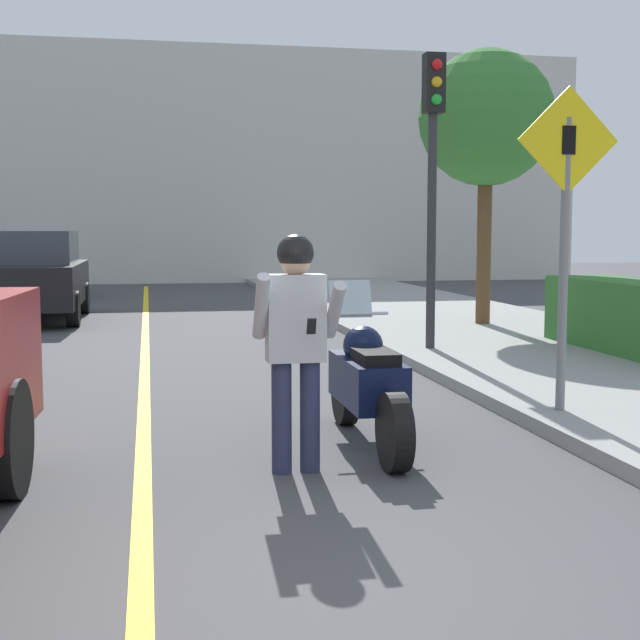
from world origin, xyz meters
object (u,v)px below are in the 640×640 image
Objects in this scene: parked_car_silver at (32,264)px; traffic_light at (433,146)px; person_biker at (296,329)px; parked_car_black at (32,275)px; street_tree at (486,120)px; motorcycle at (367,384)px; crossing_sign at (565,218)px.

traffic_light is at bearing -61.64° from parked_car_silver.
person_biker is 0.40× the size of parked_car_black.
parked_car_black is at bearing 105.43° from person_biker.
parked_car_black is (-3.13, 11.32, -0.15)m from person_biker.
street_tree is 8.72m from parked_car_black.
person_biker is at bearing -74.57° from parked_car_black.
motorcycle is 0.51× the size of parked_car_silver.
street_tree is at bearing 73.95° from crossing_sign.
motorcycle is 0.47× the size of street_tree.
person_biker is 9.64m from street_tree.
street_tree is at bearing 57.19° from traffic_light.
parked_car_silver is (-0.73, 6.07, 0.00)m from parked_car_black.
parked_car_silver reaches higher than person_biker.
traffic_light is at bearing 87.57° from crossing_sign.
street_tree reaches higher than parked_car_black.
parked_car_black is (-7.66, 3.20, -2.66)m from street_tree.
crossing_sign is 0.66× the size of parked_car_black.
crossing_sign reaches higher than parked_car_black.
traffic_light is 8.62m from parked_car_black.
crossing_sign is at bearing 23.34° from person_biker.
crossing_sign is 4.30m from traffic_light.
parked_car_silver is at bearing 111.34° from crossing_sign.
motorcycle is at bearing -117.41° from street_tree.
person_biker is 0.43× the size of traffic_light.
person_biker is 0.60× the size of crossing_sign.
traffic_light is at bearing 62.91° from person_biker.
motorcycle is at bearing -74.81° from parked_car_silver.
street_tree is at bearing -22.65° from parked_car_black.
motorcycle is 8.91m from street_tree.
parked_car_black is (-5.81, 6.06, -1.93)m from traffic_light.
crossing_sign is at bearing -61.16° from parked_car_black.
street_tree reaches higher than person_biker.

